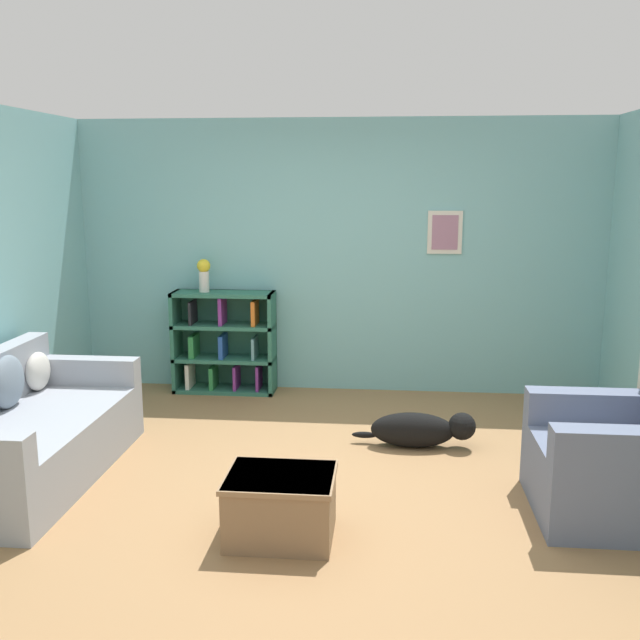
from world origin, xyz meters
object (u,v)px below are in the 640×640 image
object	(u,v)px
bookshelf	(224,343)
recliner_chair	(623,460)
vase	(204,273)
couch	(22,435)
coffee_table	(281,504)
dog	(421,429)

from	to	relation	value
bookshelf	recliner_chair	xyz separation A→B (m)	(3.02, -2.35, -0.13)
vase	couch	bearing A→B (deg)	-109.27
couch	coffee_table	bearing A→B (deg)	-19.44
vase	dog	bearing A→B (deg)	-33.05
recliner_chair	coffee_table	size ratio (longest dim) A/B	1.57
recliner_chair	vase	distance (m)	4.04
recliner_chair	dog	xyz separation A→B (m)	(-1.18, 1.01, -0.21)
bookshelf	vase	distance (m)	0.70
dog	vase	distance (m)	2.61
bookshelf	recliner_chair	distance (m)	3.83
coffee_table	dog	size ratio (longest dim) A/B	0.66
coffee_table	bookshelf	bearing A→B (deg)	109.02
couch	dog	bearing A→B (deg)	16.68
bookshelf	coffee_table	xyz separation A→B (m)	(0.98, -2.84, -0.27)
bookshelf	vase	bearing A→B (deg)	-172.47
couch	dog	size ratio (longest dim) A/B	1.98
couch	vase	size ratio (longest dim) A/B	6.01
couch	dog	world-z (taller)	couch
recliner_chair	dog	size ratio (longest dim) A/B	1.03
recliner_chair	coffee_table	bearing A→B (deg)	-166.53
recliner_chair	coffee_table	distance (m)	2.11
couch	recliner_chair	size ratio (longest dim) A/B	1.92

